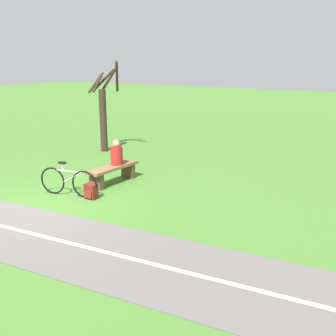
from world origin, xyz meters
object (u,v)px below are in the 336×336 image
bench (113,171)px  tree_far_left (104,111)px  backpack (91,192)px  person_seated (117,154)px  bicycle (68,182)px

bench → tree_far_left: size_ratio=0.53×
bench → tree_far_left: bearing=-133.6°
backpack → tree_far_left: tree_far_left is taller
bench → backpack: bench is taller
bench → person_seated: (-0.18, 0.01, 0.47)m
bench → person_seated: 0.50m
tree_far_left → bicycle: bearing=30.2°
bicycle → tree_far_left: tree_far_left is taller
person_seated → bicycle: bearing=-7.4°
backpack → tree_far_left: 5.65m
bicycle → tree_far_left: (-4.53, -2.64, 1.14)m
bench → bicycle: 1.49m
bicycle → backpack: bearing=-0.5°
tree_far_left → person_seated: bearing=45.4°
bench → bicycle: bearing=-8.3°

